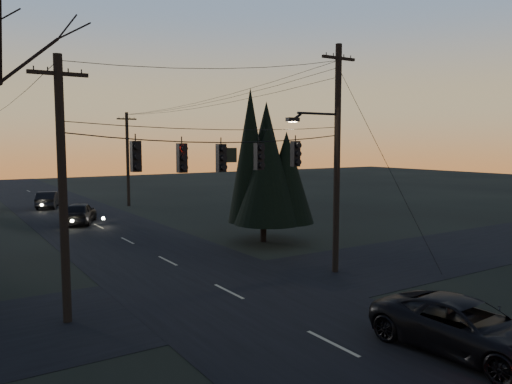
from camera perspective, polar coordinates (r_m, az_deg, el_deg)
main_road at (r=28.63m, az=-13.20°, el=-6.11°), size 8.00×120.00×0.02m
cross_road at (r=19.78m, az=-3.14°, el=-11.31°), size 60.00×7.00×0.02m
utility_pole_right at (r=22.91m, az=9.04°, el=-9.02°), size 5.00×0.30×10.00m
utility_pole_left at (r=17.74m, az=-20.71°, el=-13.73°), size 1.80×0.30×8.50m
utility_pole_far_r at (r=47.21m, az=-14.33°, el=-1.54°), size 1.80×0.30×8.50m
span_signal_assembly at (r=18.81m, az=-3.86°, el=4.10°), size 11.50×0.44×1.56m
evergreen_right at (r=28.81m, az=0.86°, el=3.14°), size 4.24×4.24×7.83m
suv_near at (r=15.25m, az=22.93°, el=-14.13°), size 2.83×5.43×1.46m
sedan_oncoming_a at (r=37.70m, az=-19.51°, el=-2.29°), size 3.54×4.91×1.55m
sedan_oncoming_b at (r=47.86m, az=-22.69°, el=-0.84°), size 2.81×4.66×1.45m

